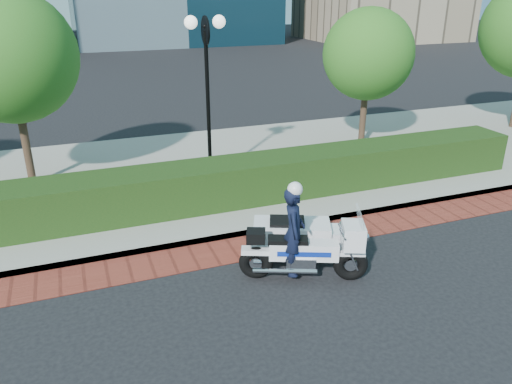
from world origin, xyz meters
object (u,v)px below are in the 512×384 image
object	(u,v)px
tree_b	(10,57)
police_motorcycle	(298,238)
lamppost	(207,74)
tree_c	(368,54)

from	to	relation	value
tree_b	police_motorcycle	world-z (taller)	tree_b
lamppost	tree_c	bearing A→B (deg)	13.30
lamppost	police_motorcycle	world-z (taller)	lamppost
tree_b	tree_c	distance (m)	10.01
tree_c	police_motorcycle	size ratio (longest dim) A/B	1.92
lamppost	tree_b	bearing A→B (deg)	163.89
lamppost	tree_b	world-z (taller)	tree_b
police_motorcycle	lamppost	bearing A→B (deg)	116.70
tree_b	police_motorcycle	distance (m)	8.26
lamppost	tree_c	xyz separation A→B (m)	(5.50, 1.30, 0.09)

